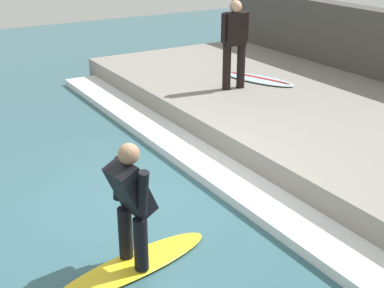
% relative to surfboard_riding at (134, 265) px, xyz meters
% --- Properties ---
extents(ground_plane, '(28.00, 28.00, 0.00)m').
position_rel_surfboard_riding_xyz_m(ground_plane, '(0.74, 1.24, -0.03)').
color(ground_plane, '#335B66').
extents(concrete_ledge, '(4.40, 12.66, 0.47)m').
position_rel_surfboard_riding_xyz_m(concrete_ledge, '(4.62, 1.24, 0.21)').
color(concrete_ledge, gray).
rests_on(concrete_ledge, ground_plane).
extents(wave_foam_crest, '(0.72, 12.03, 0.13)m').
position_rel_surfboard_riding_xyz_m(wave_foam_crest, '(2.06, 1.24, 0.04)').
color(wave_foam_crest, white).
rests_on(wave_foam_crest, ground_plane).
extents(surfboard_riding, '(1.98, 0.78, 0.06)m').
position_rel_surfboard_riding_xyz_m(surfboard_riding, '(0.00, 0.00, 0.00)').
color(surfboard_riding, yellow).
rests_on(surfboard_riding, ground_plane).
extents(surfer_riding, '(0.49, 0.63, 1.40)m').
position_rel_surfboard_riding_xyz_m(surfer_riding, '(0.00, 0.00, 0.81)').
color(surfer_riding, black).
rests_on(surfer_riding, surfboard_riding).
extents(surfer_waiting_near, '(0.57, 0.30, 1.69)m').
position_rel_surfboard_riding_xyz_m(surfer_waiting_near, '(3.95, 3.74, 1.39)').
color(surfer_waiting_near, black).
rests_on(surfer_waiting_near, concrete_ledge).
extents(surfboard_waiting_near, '(1.06, 1.71, 0.07)m').
position_rel_surfboard_riding_xyz_m(surfboard_waiting_near, '(4.73, 3.93, 0.47)').
color(surfboard_waiting_near, silver).
rests_on(surfboard_waiting_near, concrete_ledge).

